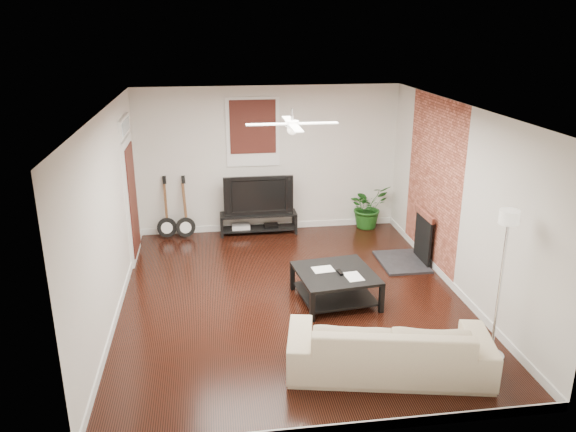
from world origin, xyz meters
The scene contains 14 objects.
room centered at (0.00, 0.00, 1.40)m, with size 5.01×6.01×2.81m.
brick_accent centered at (2.49, 1.00, 1.40)m, with size 0.02×2.20×2.80m, color brown.
fireplace centered at (2.20, 1.00, 0.46)m, with size 0.80×1.10×0.92m, color black.
window_back centered at (-0.30, 2.97, 1.95)m, with size 1.00×0.06×1.30m, color #37120F.
door_left centered at (-2.46, 1.90, 1.25)m, with size 0.08×1.00×2.50m, color white.
tv_stand centered at (-0.24, 2.78, 0.21)m, with size 1.47×0.39×0.41m, color black.
tv centered at (-0.24, 2.80, 0.79)m, with size 1.32×0.17×0.76m, color black.
coffee_table centered at (0.62, -0.18, 0.23)m, with size 1.09×1.09×0.46m, color black.
sofa centered at (0.84, -2.00, 0.34)m, with size 2.33×0.91×0.68m, color tan.
floor_lamp centered at (2.19, -1.90, 0.95)m, with size 0.31×0.31×1.91m, color silver, non-canonical shape.
potted_plant centered at (1.94, 2.82, 0.44)m, with size 0.79×0.68×0.87m, color #1B5217.
guitar_left centered at (-1.98, 2.75, 0.60)m, with size 0.37×0.26×1.20m, color black, non-canonical shape.
guitar_right centered at (-1.63, 2.72, 0.60)m, with size 0.37×0.26×1.20m, color black, non-canonical shape.
ceiling_fan centered at (0.00, 0.00, 2.60)m, with size 1.24×1.24×0.32m, color white, non-canonical shape.
Camera 1 is at (-1.12, -7.49, 3.89)m, focal length 35.17 mm.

